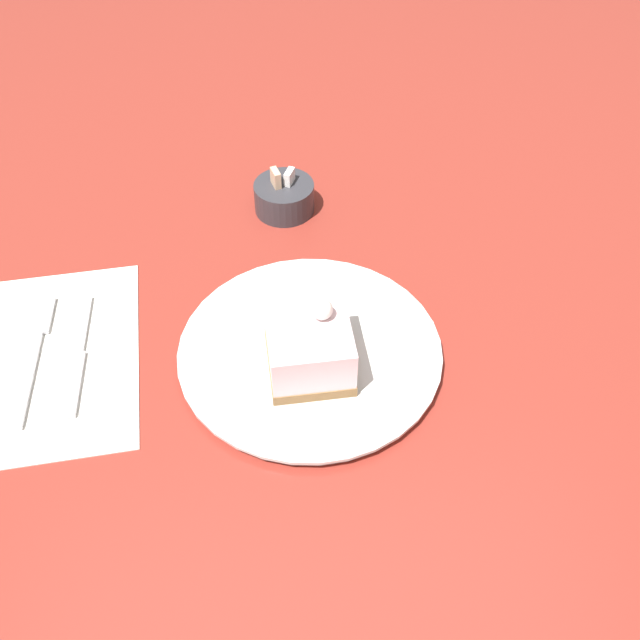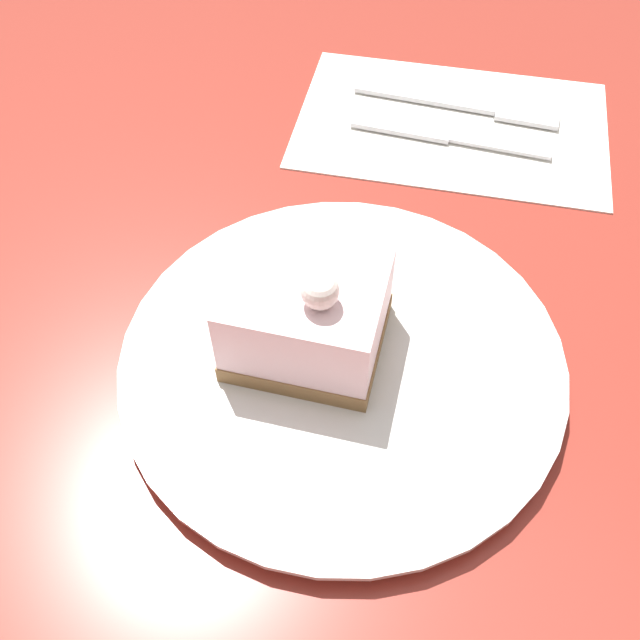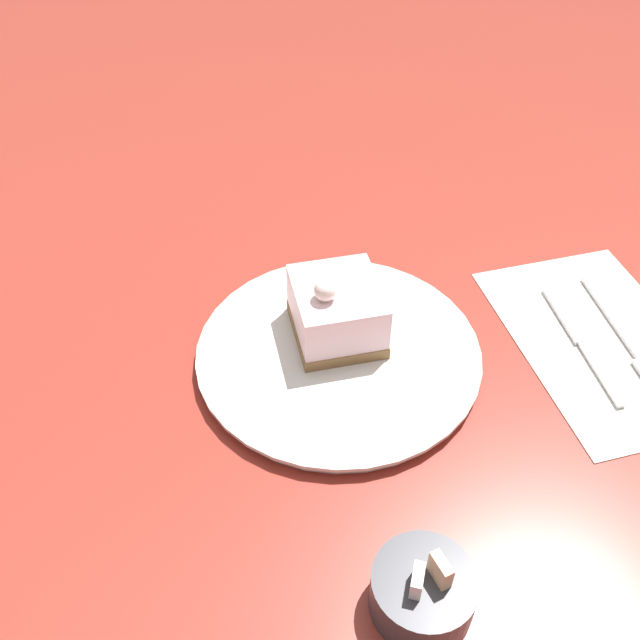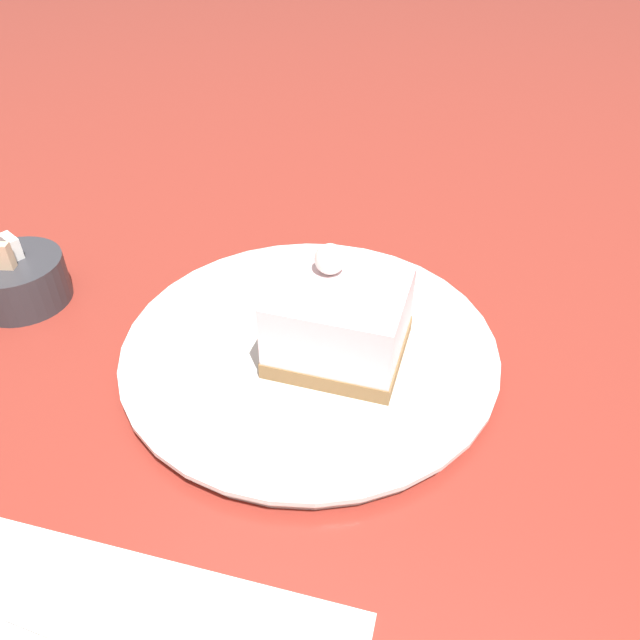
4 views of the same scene
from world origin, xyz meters
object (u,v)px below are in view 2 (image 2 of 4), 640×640
cake_slice (307,313)px  knife (431,134)px  fork (474,107)px  plate (342,360)px

cake_slice → knife: bearing=169.7°
fork → knife: same height
plate → fork: 0.29m
plate → cake_slice: cake_slice is taller
cake_slice → knife: (-0.24, 0.03, -0.04)m
plate → cake_slice: 0.04m
plate → knife: size_ratio=1.66×
plate → fork: (-0.29, 0.03, -0.00)m
fork → cake_slice: bearing=-12.1°
cake_slice → fork: cake_slice is taller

